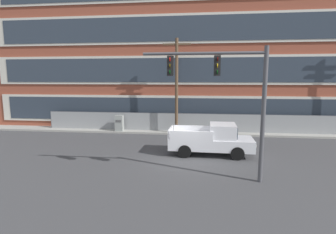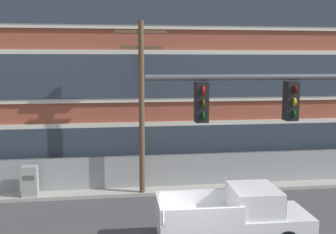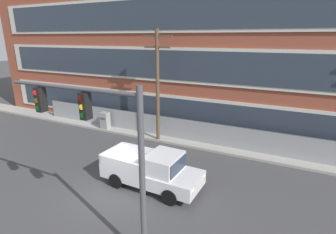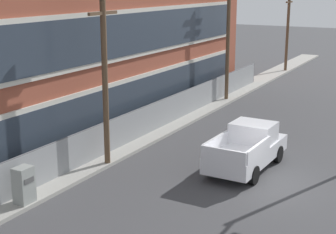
{
  "view_description": "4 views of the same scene",
  "coord_description": "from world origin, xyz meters",
  "px_view_note": "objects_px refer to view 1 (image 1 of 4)",
  "views": [
    {
      "loc": [
        0.81,
        -15.15,
        4.8
      ],
      "look_at": [
        -1.41,
        3.42,
        2.03
      ],
      "focal_mm": 28.0,
      "sensor_mm": 36.0,
      "label": 1
    },
    {
      "loc": [
        -2.58,
        -12.2,
        6.28
      ],
      "look_at": [
        -0.15,
        4.96,
        3.96
      ],
      "focal_mm": 45.0,
      "sensor_mm": 36.0,
      "label": 2
    },
    {
      "loc": [
        7.68,
        -9.28,
        7.52
      ],
      "look_at": [
        1.5,
        3.29,
        3.23
      ],
      "focal_mm": 28.0,
      "sensor_mm": 36.0,
      "label": 3
    },
    {
      "loc": [
        -19.25,
        -6.16,
        8.1
      ],
      "look_at": [
        -2.53,
        2.97,
        3.13
      ],
      "focal_mm": 55.0,
      "sensor_mm": 36.0,
      "label": 4
    }
  ],
  "objects_px": {
    "traffic_signal_mast": "(228,87)",
    "utility_pole_near_corner": "(177,82)",
    "pickup_truck_white": "(213,140)",
    "electrical_cabinet": "(119,124)"
  },
  "relations": [
    {
      "from": "utility_pole_near_corner",
      "to": "electrical_cabinet",
      "type": "relative_size",
      "value": 5.19
    },
    {
      "from": "utility_pole_near_corner",
      "to": "traffic_signal_mast",
      "type": "bearing_deg",
      "value": -72.06
    },
    {
      "from": "traffic_signal_mast",
      "to": "electrical_cabinet",
      "type": "relative_size",
      "value": 3.99
    },
    {
      "from": "traffic_signal_mast",
      "to": "utility_pole_near_corner",
      "type": "bearing_deg",
      "value": 107.94
    },
    {
      "from": "traffic_signal_mast",
      "to": "pickup_truck_white",
      "type": "distance_m",
      "value": 5.48
    },
    {
      "from": "traffic_signal_mast",
      "to": "utility_pole_near_corner",
      "type": "xyz_separation_m",
      "value": [
        -3.21,
        9.92,
        0.06
      ]
    },
    {
      "from": "pickup_truck_white",
      "to": "electrical_cabinet",
      "type": "xyz_separation_m",
      "value": [
        -7.89,
        5.85,
        -0.16
      ]
    },
    {
      "from": "pickup_truck_white",
      "to": "utility_pole_near_corner",
      "type": "height_order",
      "value": "utility_pole_near_corner"
    },
    {
      "from": "pickup_truck_white",
      "to": "utility_pole_near_corner",
      "type": "relative_size",
      "value": 0.66
    },
    {
      "from": "pickup_truck_white",
      "to": "utility_pole_near_corner",
      "type": "xyz_separation_m",
      "value": [
        -2.79,
        5.69,
        3.52
      ]
    }
  ]
}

